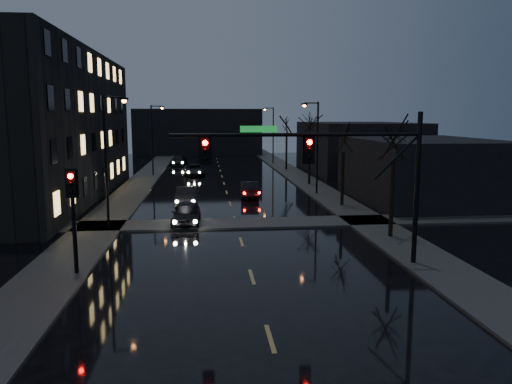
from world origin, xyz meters
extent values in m
plane|color=black|center=(0.00, 0.00, 0.00)|extent=(160.00, 160.00, 0.00)
cube|color=#2D2D2B|center=(-8.50, 35.00, 0.06)|extent=(3.00, 140.00, 0.12)
cube|color=#2D2D2B|center=(8.50, 35.00, 0.06)|extent=(3.00, 140.00, 0.12)
cube|color=#2D2D2B|center=(0.00, 18.50, 0.06)|extent=(40.00, 3.00, 0.12)
cube|color=black|center=(-16.50, 30.00, 6.00)|extent=(12.00, 30.00, 12.00)
cube|color=black|center=(15.50, 26.00, 2.50)|extent=(10.00, 14.00, 5.00)
cube|color=black|center=(17.00, 48.00, 3.00)|extent=(12.00, 18.00, 6.00)
cube|color=black|center=(-3.00, 78.00, 4.00)|extent=(22.00, 10.00, 8.00)
cylinder|color=black|center=(7.60, 9.00, 3.50)|extent=(0.22, 0.22, 7.00)
cylinder|color=black|center=(2.10, 9.00, 6.00)|extent=(11.00, 0.16, 0.16)
cylinder|color=black|center=(6.60, 9.00, 5.00)|extent=(2.05, 0.10, 2.05)
cube|color=#0C591E|center=(0.40, 9.00, 6.25)|extent=(1.60, 0.04, 0.28)
cube|color=black|center=(-1.90, 9.00, 5.35)|extent=(0.35, 0.28, 1.05)
sphere|color=#FF0705|center=(-1.90, 8.84, 5.68)|extent=(0.22, 0.22, 0.22)
cube|color=black|center=(2.60, 9.00, 5.35)|extent=(0.35, 0.28, 1.05)
sphere|color=#FF0705|center=(2.60, 8.84, 5.68)|extent=(0.22, 0.22, 0.22)
cylinder|color=black|center=(-7.50, 9.00, 2.20)|extent=(0.18, 0.18, 4.40)
cube|color=black|center=(-7.50, 9.00, 4.00)|extent=(0.35, 0.28, 1.05)
sphere|color=#FF0705|center=(-7.50, 8.84, 4.33)|extent=(0.22, 0.22, 0.22)
cylinder|color=black|center=(8.40, 14.00, 2.20)|extent=(0.24, 0.24, 4.40)
cylinder|color=black|center=(8.40, 24.00, 2.06)|extent=(0.24, 0.24, 4.12)
cylinder|color=black|center=(8.40, 36.00, 2.34)|extent=(0.24, 0.24, 4.68)
cylinder|color=black|center=(8.40, 50.00, 2.15)|extent=(0.24, 0.24, 4.29)
cylinder|color=black|center=(-7.80, 18.00, 4.00)|extent=(0.16, 0.16, 8.00)
cylinder|color=black|center=(-7.20, 18.00, 7.90)|extent=(1.20, 0.10, 0.10)
cube|color=black|center=(-6.60, 18.00, 7.80)|extent=(0.50, 0.25, 0.15)
sphere|color=orange|center=(-6.60, 18.00, 7.70)|extent=(0.28, 0.28, 0.28)
cylinder|color=black|center=(-7.80, 45.00, 4.00)|extent=(0.16, 0.16, 8.00)
cylinder|color=black|center=(-7.20, 45.00, 7.90)|extent=(1.20, 0.10, 0.10)
cube|color=black|center=(-6.60, 45.00, 7.80)|extent=(0.50, 0.25, 0.15)
sphere|color=orange|center=(-6.60, 45.00, 7.70)|extent=(0.28, 0.28, 0.28)
cylinder|color=black|center=(7.80, 30.00, 4.00)|extent=(0.16, 0.16, 8.00)
cylinder|color=black|center=(7.20, 30.00, 7.90)|extent=(1.20, 0.10, 0.10)
cube|color=black|center=(6.60, 30.00, 7.80)|extent=(0.50, 0.25, 0.15)
sphere|color=orange|center=(6.60, 30.00, 7.70)|extent=(0.28, 0.28, 0.28)
cylinder|color=black|center=(7.80, 58.00, 4.00)|extent=(0.16, 0.16, 8.00)
cylinder|color=black|center=(7.20, 58.00, 7.90)|extent=(1.20, 0.10, 0.10)
cube|color=black|center=(6.60, 58.00, 7.80)|extent=(0.50, 0.25, 0.15)
sphere|color=orange|center=(6.60, 58.00, 7.70)|extent=(0.28, 0.28, 0.28)
imported|color=black|center=(-3.14, 18.72, 0.73)|extent=(1.88, 4.34, 1.46)
imported|color=black|center=(-3.40, 25.85, 0.68)|extent=(1.70, 4.24, 1.37)
imported|color=black|center=(-3.12, 44.94, 0.67)|extent=(2.63, 4.98, 1.33)
imported|color=black|center=(-5.49, 56.83, 0.70)|extent=(2.43, 4.98, 1.40)
imported|color=black|center=(1.80, 29.03, 0.69)|extent=(1.67, 4.23, 1.37)
camera|label=1|loc=(-1.93, -12.42, 6.81)|focal=35.00mm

